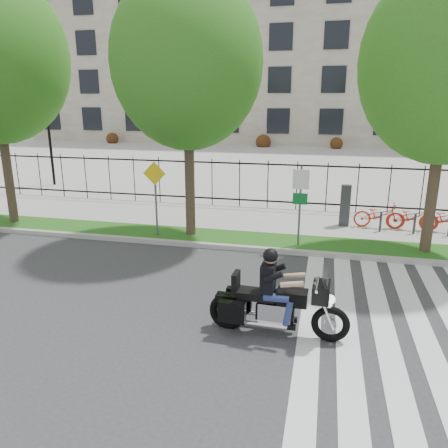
# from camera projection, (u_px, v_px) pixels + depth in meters

# --- Properties ---
(ground) EXTENTS (120.00, 120.00, 0.00)m
(ground) POSITION_uv_depth(u_px,v_px,m) (212.00, 310.00, 9.88)
(ground) COLOR #323234
(ground) RESTS_ON ground
(curb) EXTENTS (60.00, 0.20, 0.15)m
(curb) POSITION_uv_depth(u_px,v_px,m) (245.00, 248.00, 13.69)
(curb) COLOR #A09E96
(curb) RESTS_ON ground
(grass_verge) EXTENTS (60.00, 1.50, 0.15)m
(grass_verge) POSITION_uv_depth(u_px,v_px,m) (250.00, 240.00, 14.49)
(grass_verge) COLOR #205415
(grass_verge) RESTS_ON ground
(sidewalk) EXTENTS (60.00, 3.50, 0.15)m
(sidewalk) POSITION_uv_depth(u_px,v_px,m) (261.00, 220.00, 16.83)
(sidewalk) COLOR #AEACA3
(sidewalk) RESTS_ON ground
(plaza) EXTENTS (80.00, 34.00, 0.10)m
(plaza) POSITION_uv_depth(u_px,v_px,m) (295.00, 161.00, 33.25)
(plaza) COLOR #AEACA3
(plaza) RESTS_ON ground
(crosswalk_stripes) EXTENTS (5.70, 8.00, 0.01)m
(crosswalk_stripes) POSITION_uv_depth(u_px,v_px,m) (442.00, 335.00, 8.82)
(crosswalk_stripes) COLOR silver
(crosswalk_stripes) RESTS_ON ground
(iron_fence) EXTENTS (30.00, 0.06, 2.00)m
(iron_fence) POSITION_uv_depth(u_px,v_px,m) (268.00, 185.00, 18.17)
(iron_fence) COLOR black
(iron_fence) RESTS_ON sidewalk
(office_building) EXTENTS (60.00, 21.90, 20.15)m
(office_building) POSITION_uv_depth(u_px,v_px,m) (313.00, 49.00, 49.14)
(office_building) COLOR gray
(office_building) RESTS_ON ground
(lamp_post_left) EXTENTS (1.06, 0.70, 4.25)m
(lamp_post_left) POSITION_uv_depth(u_px,v_px,m) (48.00, 126.00, 22.85)
(lamp_post_left) COLOR black
(lamp_post_left) RESTS_ON ground
(street_tree_1) EXTENTS (4.71, 4.71, 8.26)m
(street_tree_1) POSITION_uv_depth(u_px,v_px,m) (187.00, 62.00, 13.38)
(street_tree_1) COLOR #3E2E22
(street_tree_1) RESTS_ON grass_verge
(sign_pole_regulatory) EXTENTS (0.50, 0.09, 2.50)m
(sign_pole_regulatory) POSITION_uv_depth(u_px,v_px,m) (300.00, 196.00, 13.33)
(sign_pole_regulatory) COLOR #59595B
(sign_pole_regulatory) RESTS_ON grass_verge
(sign_pole_warning) EXTENTS (0.78, 0.09, 2.49)m
(sign_pole_warning) POSITION_uv_depth(u_px,v_px,m) (155.00, 189.00, 14.37)
(sign_pole_warning) COLOR #59595B
(sign_pole_warning) RESTS_ON grass_verge
(motorcycle_rider) EXTENTS (2.84, 0.84, 2.19)m
(motorcycle_rider) POSITION_uv_depth(u_px,v_px,m) (277.00, 301.00, 8.67)
(motorcycle_rider) COLOR black
(motorcycle_rider) RESTS_ON ground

